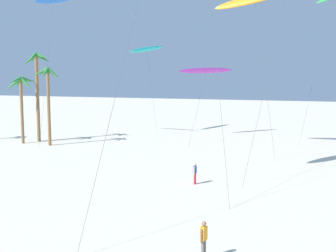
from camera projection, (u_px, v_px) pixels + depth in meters
palm_tree_1 at (21, 89)px, 47.82m from camera, size 3.76×4.36×8.07m
palm_tree_2 at (37, 73)px, 49.15m from camera, size 3.82×3.81×10.97m
palm_tree_3 at (48, 83)px, 46.18m from camera, size 3.43×3.52×9.08m
flying_kite_2 at (206, 70)px, 53.91m from camera, size 6.16×13.23×9.45m
flying_kite_7 at (147, 49)px, 56.90m from camera, size 3.97×7.74×12.97m
person_near_left at (195, 172)px, 29.41m from camera, size 0.21×0.51×1.59m
person_near_right at (204, 239)px, 16.93m from camera, size 0.27×0.50×1.71m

